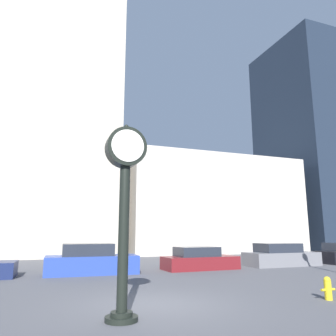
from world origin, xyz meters
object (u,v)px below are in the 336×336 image
(car_maroon, at_px, (199,260))
(car_blue, at_px, (91,261))
(car_grey, at_px, (281,256))
(fire_hydrant_near, at_px, (328,288))
(street_clock, at_px, (125,191))

(car_maroon, bearing_deg, car_blue, 178.05)
(car_blue, bearing_deg, car_maroon, 2.49)
(car_grey, distance_m, fire_hydrant_near, 10.64)
(car_blue, xyz_separation_m, fire_hydrant_near, (6.13, -9.03, -0.27))
(car_blue, height_order, fire_hydrant_near, car_blue)
(car_grey, bearing_deg, car_maroon, -179.54)
(fire_hydrant_near, bearing_deg, street_clock, -178.15)
(street_clock, height_order, car_grey, street_clock)
(car_blue, bearing_deg, street_clock, -90.24)
(car_maroon, xyz_separation_m, car_grey, (5.64, 0.04, 0.06))
(car_blue, distance_m, fire_hydrant_near, 10.91)
(car_blue, xyz_separation_m, car_grey, (11.66, 0.05, -0.05))
(car_blue, xyz_separation_m, car_maroon, (6.02, 0.01, -0.11))
(street_clock, xyz_separation_m, car_maroon, (6.45, 9.25, -2.58))
(car_grey, xyz_separation_m, fire_hydrant_near, (-5.54, -9.08, -0.22))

